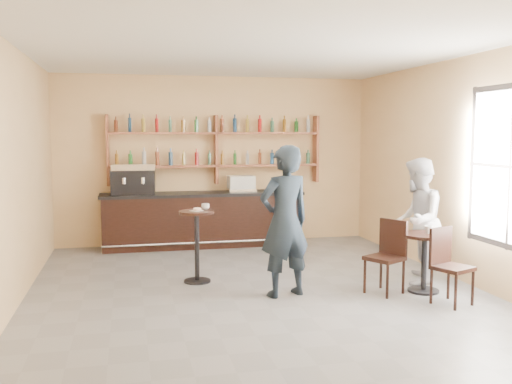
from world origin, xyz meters
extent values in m
plane|color=slate|center=(0.00, 0.00, 0.00)|extent=(7.00, 7.00, 0.00)
plane|color=white|center=(0.00, 0.00, 3.20)|extent=(7.00, 7.00, 0.00)
plane|color=#E4BA81|center=(0.00, 3.50, 1.60)|extent=(7.00, 0.00, 7.00)
plane|color=#E4BA81|center=(0.00, -3.50, 1.60)|extent=(7.00, 0.00, 7.00)
plane|color=#E4BA81|center=(-3.00, 0.00, 1.60)|extent=(0.00, 7.00, 7.00)
plane|color=#E4BA81|center=(3.00, 0.00, 1.60)|extent=(0.00, 7.00, 7.00)
plane|color=white|center=(2.99, -1.20, 1.70)|extent=(0.00, 2.00, 2.00)
cube|color=white|center=(-0.72, 0.56, 1.03)|extent=(0.20, 0.20, 0.00)
torus|color=#D5804D|center=(-0.71, 0.55, 1.05)|extent=(0.14, 0.14, 0.04)
imported|color=white|center=(-0.58, 0.66, 1.07)|extent=(0.14, 0.14, 0.09)
imported|color=black|center=(0.32, -0.37, 0.99)|extent=(0.82, 0.65, 1.97)
imported|color=white|center=(2.23, -0.61, 0.84)|extent=(0.14, 0.14, 0.10)
imported|color=#AFAEB4|center=(2.33, -0.13, 0.89)|extent=(1.04, 1.09, 1.78)
camera|label=1|loc=(-1.66, -7.40, 2.12)|focal=40.00mm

